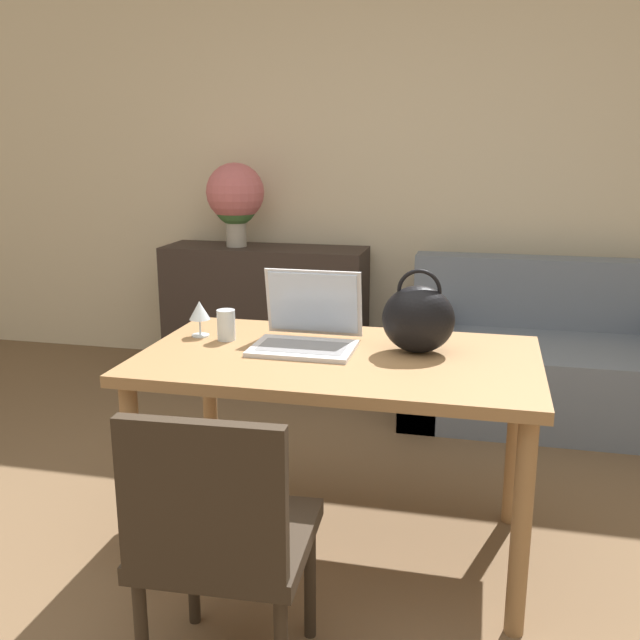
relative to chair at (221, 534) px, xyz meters
name	(u,v)px	position (x,y,z in m)	size (l,w,h in m)	color
wall_back	(395,161)	(0.04, 3.01, 0.87)	(10.00, 0.06, 2.70)	beige
dining_table	(338,379)	(0.15, 0.76, 0.18)	(1.37, 0.80, 0.75)	olive
chair	(221,534)	(0.00, 0.00, 0.00)	(0.46, 0.46, 0.84)	#2D2319
couch	(547,363)	(0.99, 2.37, -0.20)	(1.52, 0.90, 0.82)	slate
sideboard	(266,310)	(-0.73, 2.70, -0.07)	(1.29, 0.40, 0.82)	#332823
laptop	(308,326)	(0.02, 0.86, 0.34)	(0.36, 0.32, 0.27)	silver
drinking_glass	(226,325)	(-0.29, 0.85, 0.33)	(0.07, 0.07, 0.11)	silver
wine_glass	(200,312)	(-0.41, 0.88, 0.37)	(0.08, 0.08, 0.14)	silver
handbag	(418,319)	(0.41, 0.86, 0.39)	(0.25, 0.18, 0.30)	black
flower_vase	(235,197)	(-0.91, 2.69, 0.65)	(0.36, 0.36, 0.52)	#9E998E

